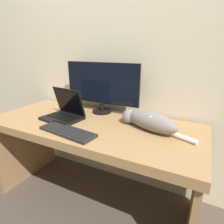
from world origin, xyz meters
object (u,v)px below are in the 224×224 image
Objects in this scene: laptop at (64,113)px; external_keyboard at (67,131)px; cat at (148,120)px; monitor at (101,86)px.

laptop is 0.77× the size of external_keyboard.
laptop is 0.61× the size of cat.
cat is (0.48, -0.18, -0.17)m from monitor.
external_keyboard is 0.57m from cat.
laptop reaches higher than cat.
laptop is 0.68m from cat.
monitor is 0.39m from laptop.
monitor reaches higher than laptop.
monitor is at bearing -179.27° from cat.
laptop is 0.29m from external_keyboard.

